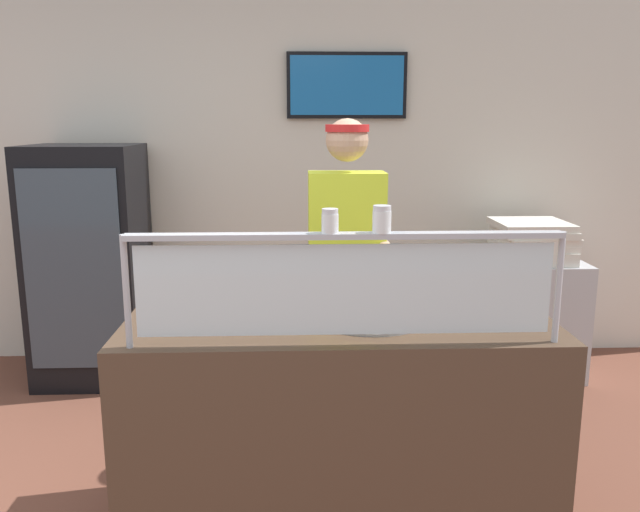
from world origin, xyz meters
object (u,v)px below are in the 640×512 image
parmesan_shaker (330,223)px  worker_figure (347,270)px  pizza_server (368,312)px  pizza_tray (371,315)px  pizza_box_stack (532,241)px  pepper_flake_shaker (382,221)px  drink_fridge (90,264)px

parmesan_shaker → worker_figure: (0.14, 0.95, -0.39)m
pizza_server → worker_figure: bearing=101.2°
pizza_server → worker_figure: worker_figure is taller
pizza_tray → pizza_server: bearing=-121.9°
pizza_tray → pizza_box_stack: bearing=52.8°
parmesan_shaker → pizza_box_stack: parmesan_shaker is taller
pepper_flake_shaker → pizza_box_stack: bearing=57.0°
pizza_server → drink_fridge: size_ratio=0.18×
parmesan_shaker → worker_figure: size_ratio=0.05×
worker_figure → pizza_server: bearing=-87.3°
pizza_server → parmesan_shaker: parmesan_shaker is taller
pizza_tray → pizza_box_stack: 2.16m
pizza_box_stack → pizza_server: bearing=-127.2°
pizza_tray → pizza_server: 0.03m
pizza_server → pepper_flake_shaker: bearing=-79.5°
pepper_flake_shaker → pizza_tray: bearing=89.6°
pizza_tray → pepper_flake_shaker: pepper_flake_shaker is taller
drink_fridge → pizza_box_stack: drink_fridge is taller
parmesan_shaker → pizza_box_stack: bearing=53.5°
pepper_flake_shaker → pizza_box_stack: (1.31, 2.02, -0.46)m
parmesan_shaker → pepper_flake_shaker: 0.18m
pizza_server → parmesan_shaker: (-0.17, -0.28, 0.41)m
pepper_flake_shaker → drink_fridge: 2.74m
parmesan_shaker → pizza_box_stack: size_ratio=0.17×
worker_figure → pepper_flake_shaker: bearing=-87.5°
pizza_tray → pepper_flake_shaker: (-0.00, -0.30, 0.44)m
pizza_tray → parmesan_shaker: size_ratio=5.23×
drink_fridge → worker_figure: bearing=-34.0°
drink_fridge → pizza_server: bearing=-46.8°
worker_figure → drink_fridge: size_ratio=1.10×
pizza_tray → pizza_box_stack: size_ratio=0.88×
parmesan_shaker → worker_figure: 1.04m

